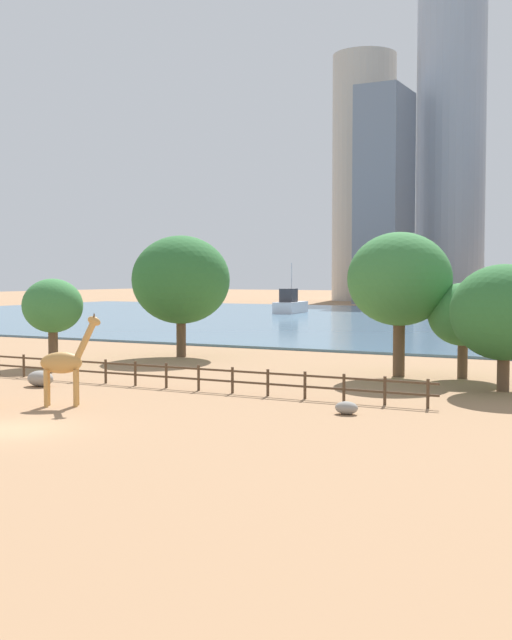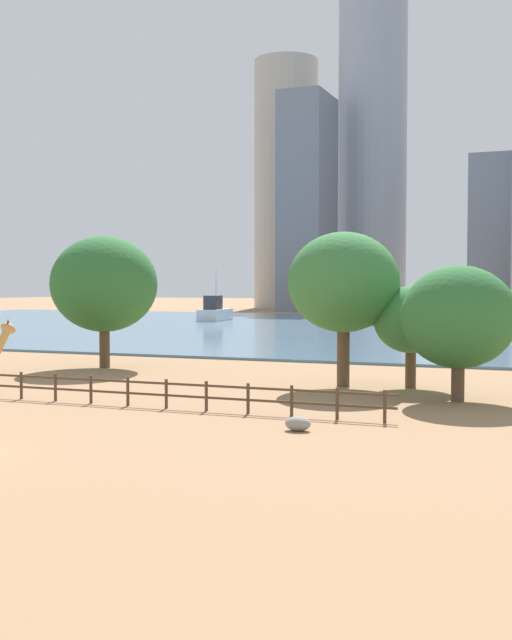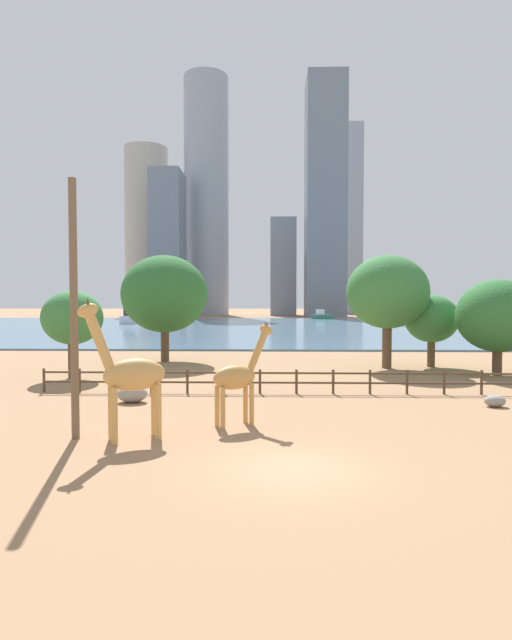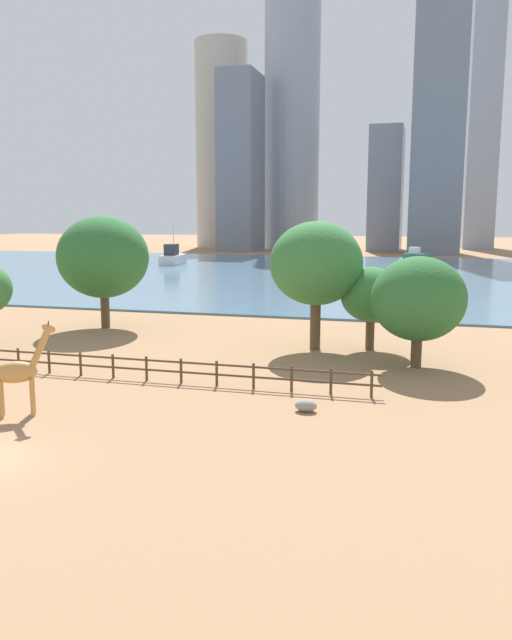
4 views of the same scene
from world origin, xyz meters
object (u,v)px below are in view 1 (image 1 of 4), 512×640
tree_left_large (400,279)px  tree_right_tall (53,306)px  boulder_near_fence (346,408)px  boulder_by_pole (40,378)px  tree_right_small (181,280)px  boat_tug (290,305)px  tree_left_small (463,315)px  giraffe_companion (65,362)px  tree_center_broad (504,313)px

tree_left_large → tree_right_tall: size_ratio=1.48×
tree_right_tall → tree_left_large: bearing=13.5°
boulder_near_fence → boulder_by_pole: bearing=178.3°
tree_right_small → boat_tug: (-20.40, 61.68, -4.05)m
tree_right_tall → boat_tug: 72.30m
tree_left_large → boat_tug: bearing=120.0°
tree_left_small → boat_tug: size_ratio=0.62×
boulder_near_fence → tree_left_large: bearing=98.4°
boulder_near_fence → tree_right_tall: size_ratio=0.18×
tree_left_large → tree_right_small: (-17.27, 3.59, -0.08)m
tree_right_tall → giraffe_companion: bearing=-46.4°
boulder_near_fence → boat_tug: (-39.64, 78.64, 1.19)m
boulder_near_fence → boat_tug: 88.07m
tree_center_broad → tree_left_small: size_ratio=1.18×
giraffe_companion → boulder_near_fence: 12.59m
tree_left_small → boat_tug: bearing=122.5°
boulder_near_fence → tree_right_small: bearing=138.6°
tree_left_small → tree_right_small: (-20.76, 2.83, 1.91)m
tree_center_broad → tree_right_tall: (-27.93, -1.69, -0.13)m
boat_tug → tree_left_small: bearing=-154.9°
boulder_by_pole → tree_left_large: bearing=39.9°
boulder_near_fence → tree_right_small: (-19.24, 16.96, 5.24)m
tree_left_small → tree_center_broad: bearing=-54.3°
giraffe_companion → tree_left_small: 22.48m
tree_center_broad → boat_tug: bearing=122.7°
tree_left_large → tree_center_broad: bearing=-27.8°
tree_right_tall → boat_tug: boat_tug is taller
tree_center_broad → tree_right_small: tree_right_small is taller
boulder_by_pole → tree_center_broad: 24.10m
tree_left_large → boat_tug: tree_left_large is taller
boulder_by_pole → tree_right_tall: 10.38m
giraffe_companion → tree_right_tall: size_ratio=0.74×
boulder_near_fence → tree_left_small: (1.52, 14.13, 3.33)m
tree_left_large → tree_right_tall: (-21.42, -5.13, -1.75)m
giraffe_companion → tree_right_tall: (-11.52, 12.09, 1.89)m
giraffe_companion → tree_left_large: (9.90, 17.22, 3.64)m
boulder_by_pole → giraffe_companion: bearing=-38.4°
giraffe_companion → boulder_near_fence: bearing=-13.6°
boulder_near_fence → tree_right_tall: (-23.39, 8.23, 3.57)m
tree_right_tall → tree_right_small: tree_right_small is taller
tree_right_tall → tree_center_broad: bearing=3.5°
boulder_by_pole → tree_left_small: size_ratio=0.27×
giraffe_companion → boat_tug: 87.04m
tree_right_tall → tree_left_small: bearing=13.3°
tree_right_small → tree_left_large: bearing=-11.7°
boulder_near_fence → tree_left_large: 14.52m
boulder_near_fence → boat_tug: bearing=116.8°
giraffe_companion → tree_left_large: bearing=28.5°
boulder_near_fence → tree_left_small: size_ratio=0.18×
tree_left_small → boulder_by_pole: bearing=-144.2°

